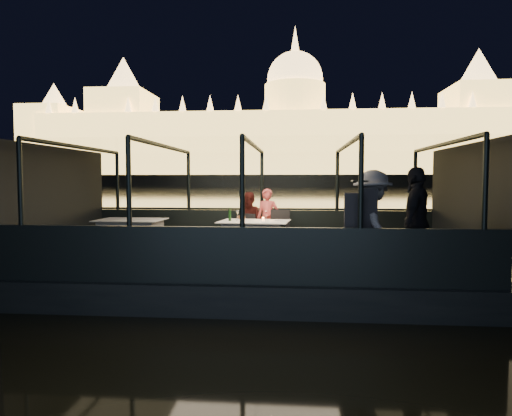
# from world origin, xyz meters

# --- Properties ---
(river_water) EXTENTS (500.00, 500.00, 0.00)m
(river_water) POSITION_xyz_m (0.00, 80.00, 0.00)
(river_water) COLOR black
(river_water) RESTS_ON ground
(boat_hull) EXTENTS (8.60, 4.40, 1.00)m
(boat_hull) POSITION_xyz_m (0.00, 0.00, 0.00)
(boat_hull) COLOR black
(boat_hull) RESTS_ON river_water
(boat_deck) EXTENTS (8.00, 4.00, 0.04)m
(boat_deck) POSITION_xyz_m (0.00, 0.00, 0.48)
(boat_deck) COLOR black
(boat_deck) RESTS_ON boat_hull
(gunwale_port) EXTENTS (8.00, 0.08, 0.90)m
(gunwale_port) POSITION_xyz_m (0.00, 2.00, 0.95)
(gunwale_port) COLOR black
(gunwale_port) RESTS_ON boat_deck
(gunwale_starboard) EXTENTS (8.00, 0.08, 0.90)m
(gunwale_starboard) POSITION_xyz_m (0.00, -2.00, 0.95)
(gunwale_starboard) COLOR black
(gunwale_starboard) RESTS_ON boat_deck
(cabin_glass_port) EXTENTS (8.00, 0.02, 1.40)m
(cabin_glass_port) POSITION_xyz_m (0.00, 2.00, 2.10)
(cabin_glass_port) COLOR #99B2B2
(cabin_glass_port) RESTS_ON gunwale_port
(cabin_glass_starboard) EXTENTS (8.00, 0.02, 1.40)m
(cabin_glass_starboard) POSITION_xyz_m (0.00, -2.00, 2.10)
(cabin_glass_starboard) COLOR #99B2B2
(cabin_glass_starboard) RESTS_ON gunwale_starboard
(cabin_roof_glass) EXTENTS (8.00, 4.00, 0.02)m
(cabin_roof_glass) POSITION_xyz_m (0.00, 0.00, 2.80)
(cabin_roof_glass) COLOR #99B2B2
(cabin_roof_glass) RESTS_ON boat_deck
(end_wall_fore) EXTENTS (0.02, 4.00, 2.30)m
(end_wall_fore) POSITION_xyz_m (-4.00, 0.00, 1.65)
(end_wall_fore) COLOR black
(end_wall_fore) RESTS_ON boat_deck
(end_wall_aft) EXTENTS (0.02, 4.00, 2.30)m
(end_wall_aft) POSITION_xyz_m (4.00, 0.00, 1.65)
(end_wall_aft) COLOR black
(end_wall_aft) RESTS_ON boat_deck
(canopy_ribs) EXTENTS (8.00, 4.00, 2.30)m
(canopy_ribs) POSITION_xyz_m (0.00, 0.00, 1.65)
(canopy_ribs) COLOR black
(canopy_ribs) RESTS_ON boat_deck
(embankment) EXTENTS (400.00, 140.00, 6.00)m
(embankment) POSITION_xyz_m (0.00, 210.00, 1.00)
(embankment) COLOR #423D33
(embankment) RESTS_ON ground
(parliament_building) EXTENTS (220.00, 32.00, 60.00)m
(parliament_building) POSITION_xyz_m (0.00, 175.00, 29.00)
(parliament_building) COLOR #F2D18C
(parliament_building) RESTS_ON embankment
(dining_table_central) EXTENTS (1.54, 1.18, 0.77)m
(dining_table_central) POSITION_xyz_m (-0.05, 0.58, 0.89)
(dining_table_central) COLOR silver
(dining_table_central) RESTS_ON boat_deck
(dining_table_aft) EXTENTS (1.45, 1.05, 0.76)m
(dining_table_aft) POSITION_xyz_m (-2.83, 0.82, 0.89)
(dining_table_aft) COLOR white
(dining_table_aft) RESTS_ON boat_deck
(chair_port_left) EXTENTS (0.51, 0.51, 0.84)m
(chair_port_left) POSITION_xyz_m (-0.29, 1.30, 0.95)
(chair_port_left) COLOR black
(chair_port_left) RESTS_ON boat_deck
(chair_port_right) EXTENTS (0.52, 0.52, 0.95)m
(chair_port_right) POSITION_xyz_m (0.47, 1.12, 0.95)
(chair_port_right) COLOR black
(chair_port_right) RESTS_ON boat_deck
(coat_stand) EXTENTS (0.48, 0.39, 1.66)m
(coat_stand) POSITION_xyz_m (1.82, -1.71, 1.40)
(coat_stand) COLOR black
(coat_stand) RESTS_ON boat_deck
(person_woman_coral) EXTENTS (0.56, 0.42, 1.43)m
(person_woman_coral) POSITION_xyz_m (0.16, 1.60, 1.25)
(person_woman_coral) COLOR #E25652
(person_woman_coral) RESTS_ON boat_deck
(person_man_maroon) EXTENTS (0.77, 0.67, 1.35)m
(person_man_maroon) POSITION_xyz_m (-0.25, 1.63, 1.25)
(person_man_maroon) COLOR #441613
(person_man_maroon) RESTS_ON boat_deck
(passenger_stripe) EXTENTS (0.89, 1.28, 1.80)m
(passenger_stripe) POSITION_xyz_m (2.07, -1.41, 1.35)
(passenger_stripe) COLOR silver
(passenger_stripe) RESTS_ON boat_deck
(passenger_dark) EXTENTS (0.91, 1.18, 1.86)m
(passenger_dark) POSITION_xyz_m (2.85, -1.08, 1.35)
(passenger_dark) COLOR black
(passenger_dark) RESTS_ON boat_deck
(wine_bottle) EXTENTS (0.07, 0.07, 0.28)m
(wine_bottle) POSITION_xyz_m (-0.57, 0.58, 1.42)
(wine_bottle) COLOR #133312
(wine_bottle) RESTS_ON dining_table_central
(bread_basket) EXTENTS (0.20, 0.20, 0.07)m
(bread_basket) POSITION_xyz_m (-0.38, 0.94, 1.31)
(bread_basket) COLOR brown
(bread_basket) RESTS_ON dining_table_central
(amber_candle) EXTENTS (0.06, 0.06, 0.07)m
(amber_candle) POSITION_xyz_m (0.12, 0.72, 1.31)
(amber_candle) COLOR #FF8A3F
(amber_candle) RESTS_ON dining_table_central
(plate_near) EXTENTS (0.26, 0.26, 0.01)m
(plate_near) POSITION_xyz_m (0.43, 0.70, 1.27)
(plate_near) COLOR white
(plate_near) RESTS_ON dining_table_central
(plate_far) EXTENTS (0.26, 0.26, 0.02)m
(plate_far) POSITION_xyz_m (-0.40, 0.97, 1.27)
(plate_far) COLOR white
(plate_far) RESTS_ON dining_table_central
(wine_glass_white) EXTENTS (0.09, 0.09, 0.21)m
(wine_glass_white) POSITION_xyz_m (-0.42, 0.67, 1.36)
(wine_glass_white) COLOR silver
(wine_glass_white) RESTS_ON dining_table_central
(wine_glass_red) EXTENTS (0.07, 0.07, 0.19)m
(wine_glass_red) POSITION_xyz_m (0.17, 0.98, 1.36)
(wine_glass_red) COLOR silver
(wine_glass_red) RESTS_ON dining_table_central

